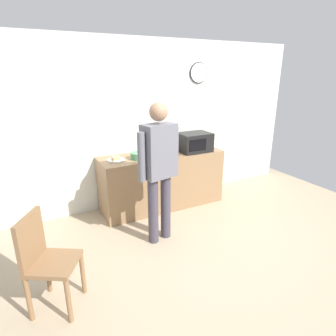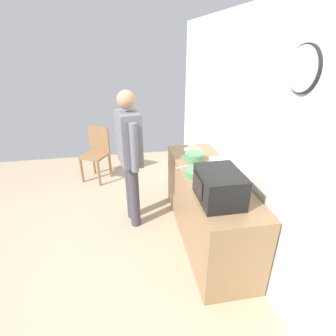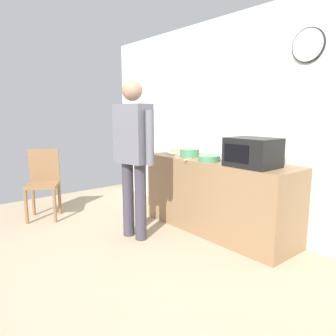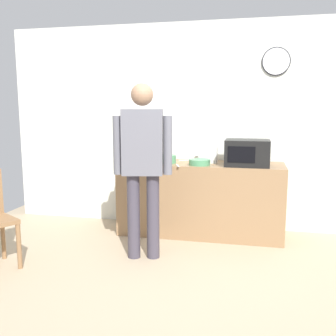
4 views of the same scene
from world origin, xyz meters
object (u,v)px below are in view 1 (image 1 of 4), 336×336
object	(u,v)px
cereal_bowl	(139,156)
person_standing	(159,164)
toaster	(164,146)
spoon_utensil	(144,153)
salad_bowl	(167,154)
microwave	(195,142)
fork_utensil	(156,160)
wooden_chair	(45,258)
sandwich_plate	(116,159)

from	to	relation	value
cereal_bowl	person_standing	xyz separation A→B (m)	(-0.06, -0.81, 0.11)
toaster	spoon_utensil	size ratio (longest dim) A/B	1.29
salad_bowl	toaster	distance (m)	0.26
person_standing	salad_bowl	bearing A→B (deg)	56.60
toaster	spoon_utensil	distance (m)	0.33
microwave	fork_utensil	world-z (taller)	microwave
microwave	wooden_chair	size ratio (longest dim) A/B	0.53
fork_utensil	microwave	bearing A→B (deg)	13.08
cereal_bowl	wooden_chair	bearing A→B (deg)	-137.05
toaster	wooden_chair	world-z (taller)	toaster
cereal_bowl	person_standing	bearing A→B (deg)	-94.07
spoon_utensil	toaster	bearing A→B (deg)	-19.65
salad_bowl	cereal_bowl	xyz separation A→B (m)	(-0.42, 0.09, 0.01)
fork_utensil	wooden_chair	bearing A→B (deg)	-144.72
sandwich_plate	cereal_bowl	distance (m)	0.34
person_standing	wooden_chair	bearing A→B (deg)	-158.65
sandwich_plate	toaster	bearing A→B (deg)	6.10
sandwich_plate	toaster	size ratio (longest dim) A/B	1.14
toaster	fork_utensil	world-z (taller)	toaster
microwave	person_standing	bearing A→B (deg)	-142.02
sandwich_plate	spoon_utensil	distance (m)	0.56
fork_utensil	spoon_utensil	xyz separation A→B (m)	(0.01, 0.46, 0.00)
toaster	wooden_chair	size ratio (longest dim) A/B	0.23
cereal_bowl	toaster	xyz separation A→B (m)	(0.49, 0.16, 0.05)
cereal_bowl	fork_utensil	world-z (taller)	cereal_bowl
cereal_bowl	spoon_utensil	world-z (taller)	cereal_bowl
salad_bowl	fork_utensil	size ratio (longest dim) A/B	1.45
spoon_utensil	wooden_chair	size ratio (longest dim) A/B	0.18
salad_bowl	fork_utensil	xyz separation A→B (m)	(-0.24, -0.11, -0.03)
toaster	cereal_bowl	bearing A→B (deg)	-162.47
microwave	wooden_chair	world-z (taller)	microwave
fork_utensil	person_standing	distance (m)	0.67
cereal_bowl	toaster	size ratio (longest dim) A/B	1.11
salad_bowl	wooden_chair	xyz separation A→B (m)	(-1.88, -1.27, -0.39)
sandwich_plate	person_standing	size ratio (longest dim) A/B	0.14
microwave	salad_bowl	bearing A→B (deg)	-172.68
microwave	wooden_chair	xyz separation A→B (m)	(-2.42, -1.34, -0.51)
microwave	person_standing	world-z (taller)	person_standing
microwave	cereal_bowl	xyz separation A→B (m)	(-0.96, 0.02, -0.10)
person_standing	wooden_chair	distance (m)	1.59
toaster	microwave	bearing A→B (deg)	-20.58
toaster	wooden_chair	bearing A→B (deg)	-142.19
fork_utensil	wooden_chair	world-z (taller)	wooden_chair
sandwich_plate	spoon_utensil	world-z (taller)	sandwich_plate
microwave	fork_utensil	distance (m)	0.81
salad_bowl	cereal_bowl	bearing A→B (deg)	168.09
cereal_bowl	fork_utensil	distance (m)	0.27
cereal_bowl	wooden_chair	distance (m)	2.04
spoon_utensil	cereal_bowl	bearing A→B (deg)	-126.36
fork_utensil	wooden_chair	xyz separation A→B (m)	(-1.64, -1.16, -0.36)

